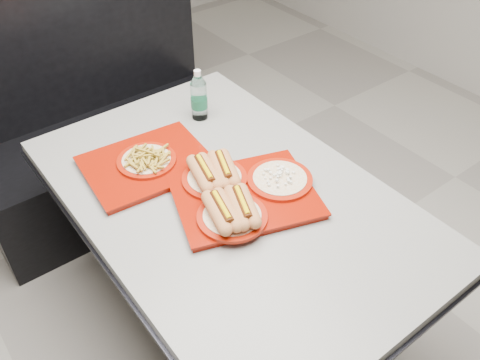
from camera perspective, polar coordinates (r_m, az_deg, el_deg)
ground at (r=2.25m, az=-0.98°, el=-15.85°), size 6.00×6.00×0.00m
diner_table at (r=1.79m, az=-1.19°, el=-5.45°), size 0.92×1.42×0.75m
booth_bench at (r=2.67m, az=-15.31°, el=5.48°), size 1.30×0.57×1.35m
tray_near at (r=1.63m, az=-0.12°, el=-1.34°), size 0.54×0.48×0.10m
tray_far at (r=1.80m, az=-10.43°, el=2.05°), size 0.45×0.37×0.08m
water_bottle at (r=2.00m, az=-4.64°, el=9.20°), size 0.07×0.07×0.21m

